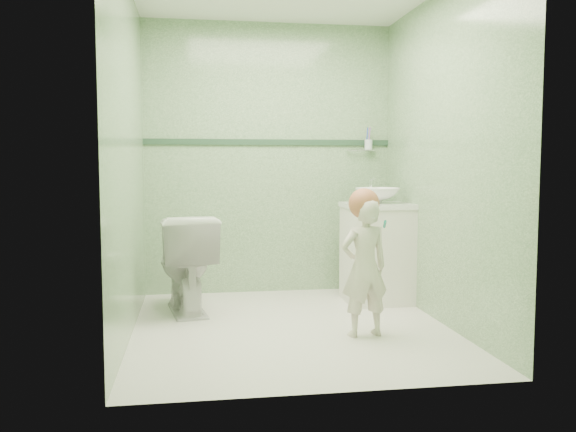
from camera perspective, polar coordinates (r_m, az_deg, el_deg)
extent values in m
plane|color=silver|center=(4.34, 0.31, -10.47)|extent=(2.50, 2.50, 0.00)
cube|color=gray|center=(5.43, -1.81, 5.40)|extent=(2.20, 0.04, 2.40)
cube|color=gray|center=(2.96, 4.22, 5.84)|extent=(2.20, 0.04, 2.40)
cube|color=gray|center=(4.16, -14.89, 5.40)|extent=(0.04, 2.50, 2.40)
cube|color=gray|center=(4.50, 14.35, 5.36)|extent=(0.04, 2.50, 2.40)
cube|color=#274530|center=(5.42, -1.80, 6.99)|extent=(2.20, 0.02, 0.05)
cube|color=white|center=(5.12, 8.38, -3.60)|extent=(0.52, 0.50, 0.80)
cube|color=white|center=(5.08, 8.43, 0.98)|extent=(0.54, 0.52, 0.04)
imported|color=white|center=(5.07, 8.45, 1.93)|extent=(0.37, 0.37, 0.13)
cylinder|color=silver|center=(5.26, 7.80, 2.65)|extent=(0.03, 0.03, 0.18)
cylinder|color=silver|center=(5.21, 7.97, 3.51)|extent=(0.02, 0.12, 0.02)
cylinder|color=silver|center=(5.55, 6.95, 6.18)|extent=(0.26, 0.02, 0.02)
cylinder|color=silver|center=(5.55, 7.61, 6.69)|extent=(0.07, 0.07, 0.09)
cylinder|color=#E33E4C|center=(5.56, 7.69, 7.41)|extent=(0.01, 0.01, 0.17)
cylinder|color=blue|center=(5.54, 7.47, 7.42)|extent=(0.01, 0.01, 0.17)
cylinder|color=#A357C7|center=(5.54, 7.69, 7.42)|extent=(0.01, 0.01, 0.17)
imported|color=white|center=(4.78, -9.64, -4.42)|extent=(0.54, 0.81, 0.77)
imported|color=beige|center=(4.08, 7.22, -4.86)|extent=(0.37, 0.28, 0.93)
sphere|color=#AF613F|center=(4.05, 7.19, 1.17)|extent=(0.21, 0.21, 0.21)
cylinder|color=#118A7B|center=(3.96, 9.13, -0.76)|extent=(0.05, 0.14, 0.06)
cube|color=white|center=(3.97, 8.03, -0.14)|extent=(0.03, 0.03, 0.02)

